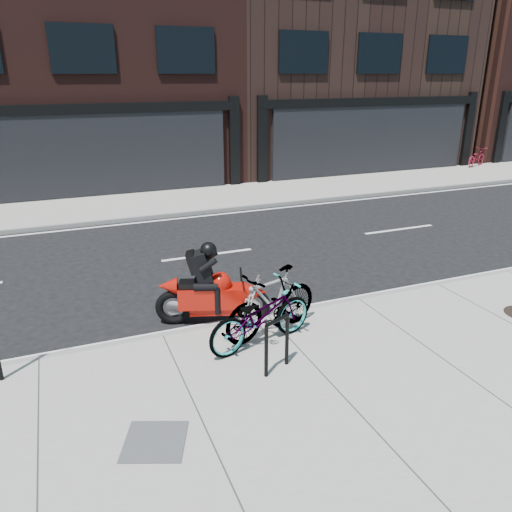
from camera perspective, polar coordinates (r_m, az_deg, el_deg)
name	(u,v)px	position (r m, az deg, el deg)	size (l,w,h in m)	color
ground	(233,283)	(11.18, -2.60, -3.16)	(120.00, 120.00, 0.00)	black
sidewalk_near	(356,414)	(7.24, 11.36, -17.32)	(60.00, 6.00, 0.13)	gray
sidewalk_far	(161,202)	(18.30, -10.78, 6.04)	(60.00, 3.50, 0.13)	gray
building_center	(68,0)	(24.40, -20.71, 25.67)	(12.00, 10.00, 14.50)	black
building_mideast	(322,35)	(27.70, 7.60, 23.79)	(12.00, 10.00, 12.50)	black
building_east	(503,35)	(35.12, 26.35, 21.65)	(10.00, 10.00, 13.00)	black
bike_rack	(277,340)	(7.61, 2.41, -9.58)	(0.49, 0.25, 0.88)	black
bicycle_front	(261,316)	(8.29, 0.56, -6.82)	(0.70, 2.01, 1.06)	gray
bicycle_rear	(272,302)	(8.60, 1.82, -5.29)	(0.56, 1.98, 1.19)	gray
motorcycle	(218,291)	(9.25, -4.42, -3.96)	(2.08, 1.04, 1.61)	black
bicycle_far	(476,157)	(27.03, 23.88, 10.28)	(0.58, 1.65, 0.87)	maroon
utility_grate	(155,441)	(6.71, -11.48, -20.03)	(0.75, 0.75, 0.01)	#4C4C4F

